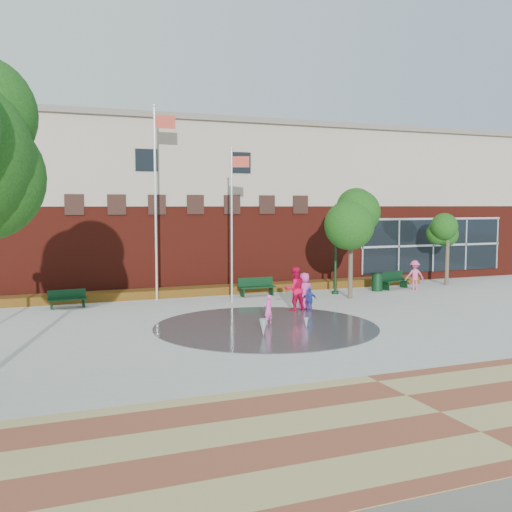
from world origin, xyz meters
name	(u,v)px	position (x,y,z in m)	size (l,w,h in m)	color
ground	(301,344)	(0.00, 0.00, 0.00)	(120.00, 120.00, 0.00)	#666056
plaza_concrete	(256,322)	(0.00, 4.00, 0.00)	(46.00, 18.00, 0.01)	#A8A8A0
paver_band	(440,413)	(0.00, -7.00, 0.00)	(46.00, 6.00, 0.01)	brown
splash_pad	(266,327)	(0.00, 3.00, 0.00)	(8.40, 8.40, 0.01)	#383A3D
library_building	(172,204)	(0.00, 17.48, 4.64)	(44.40, 10.40, 9.20)	#57170E
flower_bed	(201,295)	(0.00, 11.60, 0.00)	(26.00, 1.20, 0.40)	#931807
flagpole_left	(156,192)	(-2.40, 10.69, 5.17)	(1.09, 0.18, 9.28)	white
flagpole_right	(233,217)	(0.70, 8.67, 4.02)	(0.83, 0.40, 7.20)	white
lamp_right	(336,250)	(6.50, 9.35, 2.29)	(0.39, 0.39, 3.69)	black
bench_left	(68,303)	(-6.60, 9.96, 0.27)	(1.69, 0.60, 0.83)	black
bench_mid	(257,290)	(2.50, 10.17, 0.30)	(1.87, 0.53, 0.94)	black
bench_right	(394,284)	(10.39, 9.76, 0.31)	(1.97, 1.09, 0.95)	black
trash_can	(377,282)	(9.08, 9.45, 0.51)	(0.61, 0.61, 1.00)	black
tree_mid	(351,220)	(6.43, 7.73, 3.86)	(3.14, 3.14, 5.31)	#47392C
tree_small_right	(448,231)	(14.11, 10.04, 3.08)	(2.47, 2.47, 4.22)	#47392C
water_jet_a	(263,337)	(-0.73, 1.47, 0.00)	(0.31, 0.31, 0.60)	white
water_jet_b	(306,329)	(1.23, 2.08, 0.00)	(0.18, 0.18, 0.40)	white
child_splash	(268,310)	(0.27, 3.42, 0.58)	(0.42, 0.28, 1.15)	#EB4DAA
adult_red	(295,289)	(2.46, 5.68, 0.96)	(0.94, 0.73, 1.92)	red
adult_pink	(304,291)	(3.02, 5.85, 0.81)	(0.80, 0.52, 1.63)	#C83C96
child_blue	(310,300)	(2.95, 5.21, 0.53)	(0.62, 0.26, 1.05)	#273CA2
person_bench	(414,275)	(11.23, 9.13, 0.80)	(1.03, 0.59, 1.59)	#D64F80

